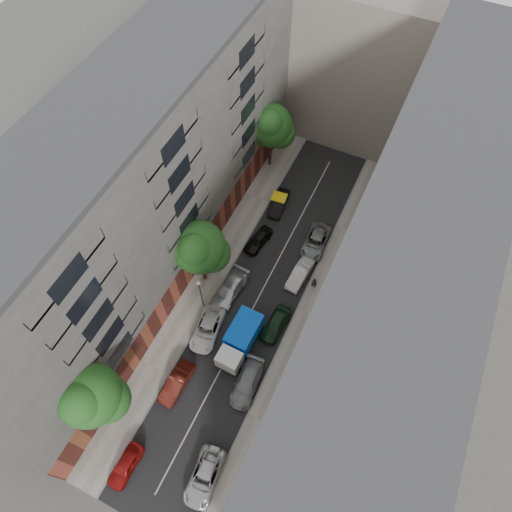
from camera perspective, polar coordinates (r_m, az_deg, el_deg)
The scene contains 24 objects.
ground at distance 45.79m, azimuth 0.55°, elevation -4.76°, with size 120.00×120.00×0.00m, color #4C4C49.
road_surface at distance 45.78m, azimuth 0.55°, elevation -4.76°, with size 8.00×44.00×0.02m, color black.
sidewalk_left at distance 47.06m, azimuth -5.53°, elevation -2.14°, with size 3.00×44.00×0.15m, color gray.
sidewalk_right at distance 45.03m, azimuth 6.96°, elevation -7.35°, with size 3.00×44.00×0.15m, color gray.
building_left at distance 41.11m, azimuth -13.49°, elevation 7.65°, with size 8.00×44.00×20.00m, color #4D4A48.
building_right at distance 36.26m, azimuth 16.67°, elevation -4.01°, with size 8.00×44.00×20.00m, color beige.
building_endcap at distance 57.38m, azimuth 13.62°, elevation 23.03°, with size 18.00×12.00×18.00m, color slate.
tarp_truck at distance 42.27m, azimuth -2.03°, elevation -10.42°, with size 2.42×5.74×2.63m.
car_left_0 at distance 41.80m, azimuth -16.01°, elevation -23.86°, with size 1.51×3.76×1.28m, color maroon.
car_left_1 at distance 42.33m, azimuth -9.87°, elevation -15.34°, with size 1.49×4.27×1.41m, color #4A140E.
car_left_2 at distance 43.71m, azimuth -6.09°, elevation -9.05°, with size 2.28×4.95×1.37m, color silver.
car_left_3 at distance 45.26m, azimuth -3.31°, elevation -4.20°, with size 2.07×5.09×1.48m, color #BCBBC0.
car_left_4 at distance 48.31m, azimuth 0.26°, elevation 2.03°, with size 1.55×3.85×1.31m, color black.
car_left_5 at distance 51.26m, azimuth 2.88°, elevation 6.61°, with size 1.43×4.11×1.35m, color black.
car_right_0 at distance 40.54m, azimuth -6.45°, elevation -25.75°, with size 2.21×4.80×1.33m, color #B4B5B9.
car_right_1 at distance 41.76m, azimuth -1.14°, elevation -15.57°, with size 1.94×4.76×1.38m, color gray.
car_right_2 at distance 43.68m, azimuth 2.46°, elevation -8.49°, with size 1.67×4.14×1.41m, color black.
car_right_3 at distance 46.31m, azimuth 5.50°, elevation -2.28°, with size 1.41×4.06×1.34m, color silver.
car_right_4 at distance 48.57m, azimuth 7.47°, elevation 1.81°, with size 2.28×4.94×1.37m, color slate.
tree_near at distance 37.33m, azimuth -19.96°, elevation -16.33°, with size 5.11×4.82×9.44m.
tree_mid at distance 41.92m, azimuth -7.05°, elevation 0.80°, with size 5.28×5.01×8.41m.
tree_far at distance 51.69m, azimuth 1.92°, elevation 15.76°, with size 5.09×4.79×8.57m.
lamp_post at distance 42.03m, azimuth -6.92°, elevation -4.61°, with size 0.36×0.36×5.59m.
pedestrian at distance 45.67m, azimuth 7.27°, elevation -3.35°, with size 0.58×0.38×1.59m, color black.
Camera 1 is at (8.53, -19.00, 40.78)m, focal length 32.00 mm.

